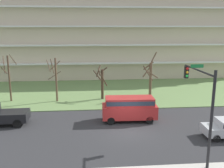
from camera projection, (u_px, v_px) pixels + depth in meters
name	position (u px, v px, depth m)	size (l,w,h in m)	color
ground	(128.00, 131.00, 22.19)	(160.00, 160.00, 0.00)	#2D2D30
grass_lawn_strip	(114.00, 91.00, 35.79)	(80.00, 16.00, 0.08)	#66844C
apartment_building	(107.00, 27.00, 47.40)	(52.91, 12.89, 18.11)	beige
tree_far_left	(9.00, 76.00, 30.32)	(1.73, 1.41, 5.85)	#4C3828
tree_left	(55.00, 78.00, 30.36)	(1.65, 2.22, 5.37)	brown
tree_center	(102.00, 82.00, 31.44)	(1.82, 1.93, 4.30)	#423023
tree_right	(150.00, 77.00, 31.66)	(1.87, 2.06, 5.96)	brown
van_red_center_right	(129.00, 107.00, 24.35)	(5.25, 2.14, 2.36)	#B22828
traffic_signal_mast	(201.00, 97.00, 16.70)	(0.90, 4.84, 6.45)	black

